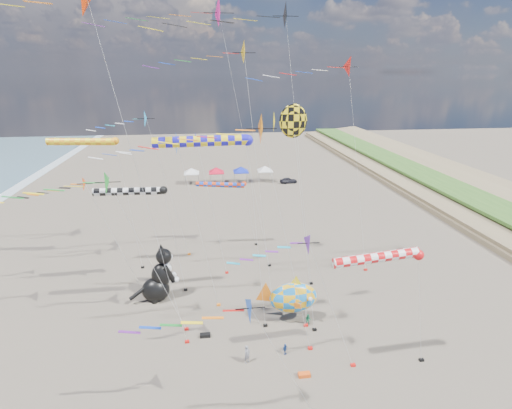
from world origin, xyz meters
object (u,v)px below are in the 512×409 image
object	(u,v)px
cat_inflatable	(158,274)
fish_inflatable	(293,298)
person_adult	(247,354)
child_green	(308,320)
parked_car	(288,180)
child_blue	(285,349)

from	to	relation	value
cat_inflatable	fish_inflatable	xyz separation A→B (m)	(12.36, -5.41, -0.39)
fish_inflatable	cat_inflatable	bearing A→B (deg)	156.37
person_adult	child_green	size ratio (longest dim) A/B	1.41
cat_inflatable	person_adult	bearing A→B (deg)	-71.53
fish_inflatable	person_adult	size ratio (longest dim) A/B	3.82
cat_inflatable	parked_car	size ratio (longest dim) A/B	1.61
child_blue	parked_car	distance (m)	52.30
cat_inflatable	parked_car	xyz separation A→B (m)	(21.87, 41.32, -2.22)
fish_inflatable	child_green	bearing A→B (deg)	-33.26
fish_inflatable	child_blue	xyz separation A→B (m)	(-1.54, -4.39, -1.93)
child_blue	parked_car	xyz separation A→B (m)	(11.05, 51.12, 0.10)
person_adult	parked_car	xyz separation A→B (m)	(14.18, 51.69, -0.17)
cat_inflatable	parked_car	bearing A→B (deg)	44.02
person_adult	child_blue	size ratio (longest dim) A/B	1.57
child_green	child_blue	bearing A→B (deg)	-114.45
child_blue	child_green	bearing A→B (deg)	17.07
fish_inflatable	person_adult	bearing A→B (deg)	-133.24
child_green	child_blue	size ratio (longest dim) A/B	1.11
cat_inflatable	child_green	world-z (taller)	cat_inflatable
cat_inflatable	child_blue	size ratio (longest dim) A/B	5.75
child_blue	parked_car	world-z (taller)	parked_car
person_adult	parked_car	bearing A→B (deg)	31.81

